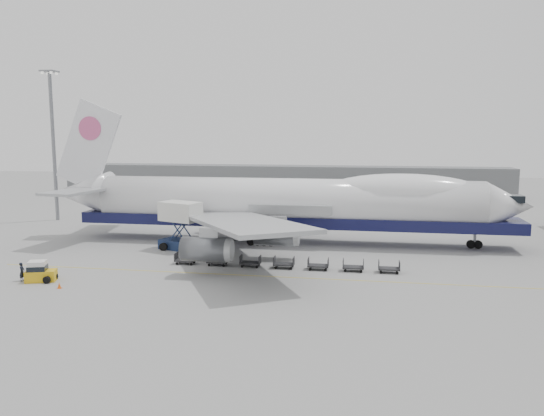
% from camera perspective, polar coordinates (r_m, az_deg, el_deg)
% --- Properties ---
extents(ground, '(260.00, 260.00, 0.00)m').
position_cam_1_polar(ground, '(62.38, -0.04, -5.89)').
color(ground, gray).
rests_on(ground, ground).
extents(apron_line, '(60.00, 0.15, 0.01)m').
position_cam_1_polar(apron_line, '(56.66, -1.07, -7.33)').
color(apron_line, gold).
rests_on(apron_line, ground).
extents(hangar, '(110.00, 8.00, 7.00)m').
position_cam_1_polar(hangar, '(131.73, 0.80, 3.06)').
color(hangar, slate).
rests_on(hangar, ground).
extents(floodlight_mast, '(2.40, 2.40, 25.43)m').
position_cam_1_polar(floodlight_mast, '(98.61, -22.48, 7.02)').
color(floodlight_mast, slate).
rests_on(floodlight_mast, ground).
extents(airliner, '(67.00, 55.30, 19.98)m').
position_cam_1_polar(airliner, '(72.91, 2.05, 0.64)').
color(airliner, white).
rests_on(airliner, ground).
extents(catering_truck, '(6.20, 5.17, 6.23)m').
position_cam_1_polar(catering_truck, '(69.68, -9.80, -1.62)').
color(catering_truck, '#172445').
rests_on(catering_truck, ground).
extents(baggage_tug, '(3.26, 2.42, 2.13)m').
position_cam_1_polar(baggage_tug, '(59.49, -23.72, -6.35)').
color(baggage_tug, gold).
rests_on(baggage_tug, ground).
extents(ground_worker, '(0.56, 0.76, 1.92)m').
position_cam_1_polar(ground_worker, '(60.40, -25.30, -6.22)').
color(ground_worker, black).
rests_on(ground_worker, ground).
extents(traffic_cone, '(0.40, 0.40, 0.59)m').
position_cam_1_polar(traffic_cone, '(56.28, -21.91, -7.75)').
color(traffic_cone, '#DD4E0B').
rests_on(traffic_cone, ground).
extents(dolly_0, '(2.30, 1.35, 1.30)m').
position_cam_1_polar(dolly_0, '(62.44, -9.30, -5.49)').
color(dolly_0, '#2D2D30').
rests_on(dolly_0, ground).
extents(dolly_1, '(2.30, 1.35, 1.30)m').
position_cam_1_polar(dolly_1, '(61.32, -5.88, -5.67)').
color(dolly_1, '#2D2D30').
rests_on(dolly_1, ground).
extents(dolly_2, '(2.30, 1.35, 1.30)m').
position_cam_1_polar(dolly_2, '(60.42, -2.34, -5.84)').
color(dolly_2, '#2D2D30').
rests_on(dolly_2, ground).
extents(dolly_3, '(2.30, 1.35, 1.30)m').
position_cam_1_polar(dolly_3, '(59.76, 1.29, -5.99)').
color(dolly_3, '#2D2D30').
rests_on(dolly_3, ground).
extents(dolly_4, '(2.30, 1.35, 1.30)m').
position_cam_1_polar(dolly_4, '(59.34, 4.99, -6.13)').
color(dolly_4, '#2D2D30').
rests_on(dolly_4, ground).
extents(dolly_5, '(2.30, 1.35, 1.30)m').
position_cam_1_polar(dolly_5, '(59.17, 8.73, -6.23)').
color(dolly_5, '#2D2D30').
rests_on(dolly_5, ground).
extents(dolly_6, '(2.30, 1.35, 1.30)m').
position_cam_1_polar(dolly_6, '(59.25, 12.48, -6.31)').
color(dolly_6, '#2D2D30').
rests_on(dolly_6, ground).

